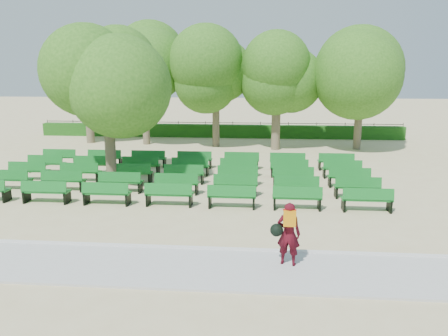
% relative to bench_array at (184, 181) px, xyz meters
% --- Properties ---
extents(ground, '(120.00, 120.00, 0.00)m').
position_rel_bench_array_xyz_m(ground, '(0.16, -0.75, -0.09)').
color(ground, '#C5B582').
extents(paving, '(30.00, 2.20, 0.06)m').
position_rel_bench_array_xyz_m(paving, '(0.16, -8.15, -0.06)').
color(paving, '#B4B5B0').
rests_on(paving, ground).
extents(curb, '(30.00, 0.12, 0.10)m').
position_rel_bench_array_xyz_m(curb, '(0.16, -7.00, -0.04)').
color(curb, silver).
rests_on(curb, ground).
extents(hedge, '(26.00, 0.70, 0.90)m').
position_rel_bench_array_xyz_m(hedge, '(0.16, 13.25, 0.36)').
color(hedge, '#1E5616').
rests_on(hedge, ground).
extents(fence, '(26.00, 0.10, 1.02)m').
position_rel_bench_array_xyz_m(fence, '(0.16, 13.65, -0.09)').
color(fence, black).
rests_on(fence, ground).
extents(tree_line, '(21.80, 6.80, 7.04)m').
position_rel_bench_array_xyz_m(tree_line, '(0.16, 9.25, -0.09)').
color(tree_line, '#38701E').
rests_on(tree_line, ground).
extents(bench_array, '(1.69, 0.54, 1.07)m').
position_rel_bench_array_xyz_m(bench_array, '(0.00, 0.00, 0.00)').
color(bench_array, '#126B21').
rests_on(bench_array, ground).
extents(tree_among, '(4.11, 4.11, 5.98)m').
position_rel_bench_array_xyz_m(tree_among, '(-3.11, -0.17, 4.02)').
color(tree_among, brown).
rests_on(tree_among, ground).
extents(person, '(0.78, 0.51, 1.58)m').
position_rel_bench_array_xyz_m(person, '(3.92, -7.78, 0.79)').
color(person, '#420912').
rests_on(person, ground).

